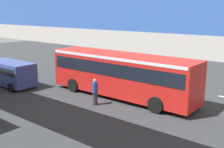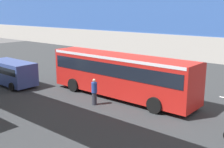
% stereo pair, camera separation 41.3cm
% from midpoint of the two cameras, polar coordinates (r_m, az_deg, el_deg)
% --- Properties ---
extents(ground, '(80.00, 80.00, 0.00)m').
position_cam_midpoint_polar(ground, '(21.23, 5.89, -4.08)').
color(ground, '#2D3033').
extents(city_bus, '(11.54, 2.85, 3.15)m').
position_cam_midpoint_polar(city_bus, '(19.95, 2.38, 0.47)').
color(city_bus, red).
rests_on(city_bus, ground).
extents(parked_van, '(4.80, 2.17, 2.05)m').
position_cam_midpoint_polar(parked_van, '(24.68, -19.47, 0.47)').
color(parked_van, '#33478C').
rests_on(parked_van, ground).
extents(pedestrian, '(0.38, 0.38, 1.79)m').
position_cam_midpoint_polar(pedestrian, '(18.50, -3.02, -3.72)').
color(pedestrian, '#2D2D38').
rests_on(pedestrian, ground).
extents(traffic_sign, '(0.08, 0.60, 2.80)m').
position_cam_midpoint_polar(traffic_sign, '(26.05, 4.77, 3.38)').
color(traffic_sign, slate).
rests_on(traffic_sign, ground).
extents(lane_dash_left, '(2.00, 0.20, 0.01)m').
position_cam_midpoint_polar(lane_dash_left, '(23.06, 14.71, -3.06)').
color(lane_dash_left, silver).
rests_on(lane_dash_left, ground).
extents(lane_dash_centre, '(2.00, 0.20, 0.01)m').
position_cam_midpoint_polar(lane_dash_centre, '(24.96, 6.43, -1.51)').
color(lane_dash_centre, silver).
rests_on(lane_dash_centre, ground).
extents(lane_dash_right, '(2.00, 0.20, 0.01)m').
position_cam_midpoint_polar(lane_dash_right, '(27.32, -0.54, -0.17)').
color(lane_dash_right, silver).
rests_on(lane_dash_right, ground).
extents(pedestrian_overpass, '(29.26, 2.60, 6.77)m').
position_cam_midpoint_polar(pedestrian_overpass, '(13.26, -19.42, 7.30)').
color(pedestrian_overpass, '#B2ADA5').
rests_on(pedestrian_overpass, ground).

